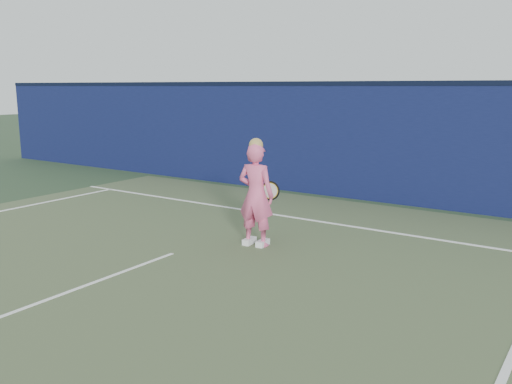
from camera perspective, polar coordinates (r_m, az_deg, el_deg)
The scene contains 6 objects.
ground at distance 7.65m, azimuth -13.92°, elevation -8.27°, with size 80.00×80.00×0.00m, color #2B3F27.
backstop_wall at distance 12.59m, azimuth 8.29°, elevation 5.31°, with size 24.00×0.40×2.50m, color #0D143C.
wall_cap at distance 12.52m, azimuth 8.46°, elevation 11.24°, with size 24.00×0.42×0.10m, color black.
player at distance 8.47m, azimuth 0.00°, elevation -0.28°, with size 0.63×0.45×1.71m.
racket at distance 8.84m, azimuth 1.33°, elevation 0.11°, with size 0.61×0.15×0.32m.
court_lines at distance 7.44m, azimuth -15.81°, elevation -8.81°, with size 11.00×12.04×0.01m.
Camera 1 is at (5.42, -4.79, 2.49)m, focal length 38.00 mm.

